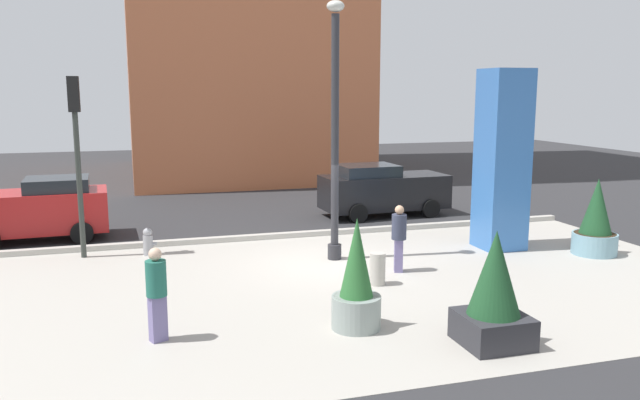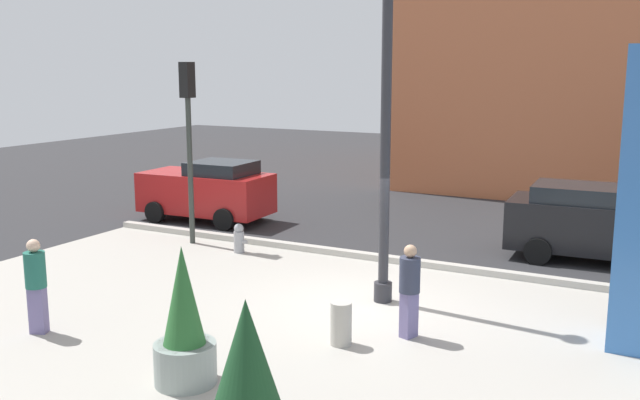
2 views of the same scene
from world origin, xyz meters
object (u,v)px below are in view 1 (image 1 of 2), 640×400
potted_plant_near_right (494,294)px  concrete_bollard (377,269)px  art_pillar_blue (502,160)px  car_curb_west (382,190)px  fire_hydrant (148,242)px  potted_plant_by_pillar (596,223)px  potted_plant_curbside (356,284)px  pedestrian_crossing (157,290)px  lamp_post (335,137)px  car_intersection (39,209)px  traffic_light_corner (76,137)px  pedestrian_by_curb (399,235)px

potted_plant_near_right → concrete_bollard: 3.88m
art_pillar_blue → concrete_bollard: (-4.55, -2.27, -2.10)m
art_pillar_blue → car_curb_west: size_ratio=1.11×
fire_hydrant → car_curb_west: size_ratio=0.17×
potted_plant_by_pillar → fire_hydrant: 12.03m
potted_plant_curbside → car_curb_west: potted_plant_curbside is taller
art_pillar_blue → concrete_bollard: size_ratio=6.60×
potted_plant_near_right → concrete_bollard: potted_plant_near_right is taller
art_pillar_blue → potted_plant_curbside: (-5.93, -4.67, -1.63)m
pedestrian_crossing → lamp_post: bearing=43.1°
car_curb_west → car_intersection: 11.10m
potted_plant_curbside → car_intersection: (-6.52, 9.37, 0.08)m
potted_plant_near_right → car_intersection: bearing=128.4°
lamp_post → fire_hydrant: size_ratio=8.74×
potted_plant_curbside → car_curb_west: bearing=65.4°
potted_plant_curbside → car_intersection: bearing=124.8°
potted_plant_by_pillar → car_intersection: size_ratio=0.52×
potted_plant_near_right → car_intersection: potted_plant_near_right is taller
art_pillar_blue → fire_hydrant: 9.89m
concrete_bollard → car_intersection: bearing=138.6°
concrete_bollard → car_curb_west: size_ratio=0.17×
traffic_light_corner → potted_plant_by_pillar: bearing=-15.2°
potted_plant_curbside → pedestrian_crossing: size_ratio=1.24×
potted_plant_near_right → pedestrian_by_curb: size_ratio=1.23×
traffic_light_corner → pedestrian_by_curb: 8.59m
art_pillar_blue → car_curb_west: art_pillar_blue is taller
car_intersection → lamp_post: bearing=-30.8°
potted_plant_curbside → concrete_bollard: size_ratio=2.80×
lamp_post → potted_plant_curbside: lamp_post is taller
fire_hydrant → car_intersection: size_ratio=0.19×
lamp_post → car_intersection: 9.19m
potted_plant_near_right → fire_hydrant: (-5.55, 8.02, -0.55)m
potted_plant_curbside → car_curb_west: 10.98m
lamp_post → pedestrian_crossing: (-4.68, -4.39, -2.25)m
potted_plant_by_pillar → car_curb_west: potted_plant_by_pillar is taller
lamp_post → pedestrian_by_curb: (1.13, -1.56, -2.28)m
potted_plant_near_right → lamp_post: bearing=98.1°
fire_hydrant → pedestrian_crossing: size_ratio=0.44×
potted_plant_curbside → car_curb_west: size_ratio=0.47×
pedestrian_by_curb → car_intersection: bearing=145.1°
car_curb_west → pedestrian_crossing: (-8.12, -9.57, 0.02)m
potted_plant_curbside → pedestrian_by_curb: (2.26, 3.25, 0.06)m
traffic_light_corner → car_intersection: size_ratio=1.18×
potted_plant_near_right → concrete_bollard: (-0.64, 3.79, -0.54)m
lamp_post → pedestrian_crossing: 6.80m
car_intersection → pedestrian_by_curb: car_intersection is taller
lamp_post → potted_plant_by_pillar: 7.41m
art_pillar_blue → pedestrian_by_curb: bearing=-158.8°
potted_plant_curbside → car_intersection: 11.41m
potted_plant_near_right → pedestrian_crossing: bearing=162.0°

